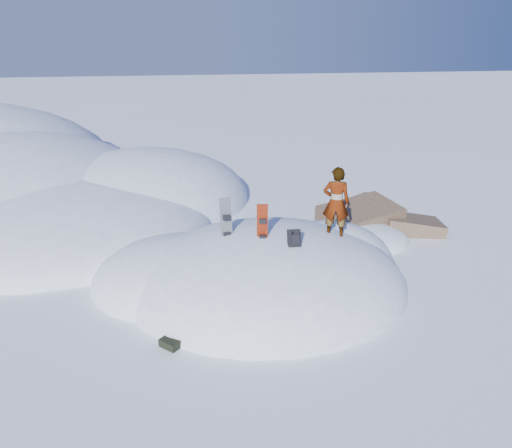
{
  "coord_description": "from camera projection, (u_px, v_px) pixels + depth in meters",
  "views": [
    {
      "loc": [
        -1.96,
        -10.91,
        6.09
      ],
      "look_at": [
        -0.25,
        0.3,
        1.6
      ],
      "focal_mm": 35.0,
      "sensor_mm": 36.0,
      "label": 1
    }
  ],
  "objects": [
    {
      "name": "snowboard_red",
      "position": [
        262.0,
        231.0,
        11.67
      ],
      "size": [
        0.28,
        0.21,
        1.38
      ],
      "rotation": [
        0.0,
        0.0,
        -0.18
      ],
      "color": "red",
      "rests_on": "snow_mound"
    },
    {
      "name": "snow_mound",
      "position": [
        259.0,
        283.0,
        12.74
      ],
      "size": [
        8.0,
        6.0,
        3.0
      ],
      "color": "white",
      "rests_on": "ground"
    },
    {
      "name": "backpack",
      "position": [
        294.0,
        238.0,
        11.35
      ],
      "size": [
        0.29,
        0.36,
        0.47
      ],
      "rotation": [
        0.0,
        0.0,
        -0.03
      ],
      "color": "black",
      "rests_on": "snow_mound"
    },
    {
      "name": "gear_pile",
      "position": [
        178.0,
        338.0,
        10.3
      ],
      "size": [
        0.81,
        0.72,
        0.21
      ],
      "rotation": [
        0.0,
        0.0,
        0.81
      ],
      "color": "black",
      "rests_on": "ground"
    },
    {
      "name": "rock_outcrop",
      "position": [
        367.0,
        232.0,
        15.83
      ],
      "size": [
        4.68,
        4.41,
        1.68
      ],
      "color": "brown",
      "rests_on": "ground"
    },
    {
      "name": "ground",
      "position": [
        268.0,
        287.0,
        12.55
      ],
      "size": [
        120.0,
        120.0,
        0.0
      ],
      "primitive_type": "plane",
      "color": "white",
      "rests_on": "ground"
    },
    {
      "name": "snowboard_dark",
      "position": [
        227.0,
        228.0,
        11.97
      ],
      "size": [
        0.3,
        0.32,
        1.46
      ],
      "rotation": [
        0.0,
        0.0,
        0.1
      ],
      "color": "black",
      "rests_on": "snow_mound"
    },
    {
      "name": "person",
      "position": [
        336.0,
        202.0,
        12.08
      ],
      "size": [
        0.75,
        0.6,
        1.78
      ],
      "primitive_type": "imported",
      "rotation": [
        0.0,
        0.0,
        2.83
      ],
      "color": "slate",
      "rests_on": "snow_mound"
    }
  ]
}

